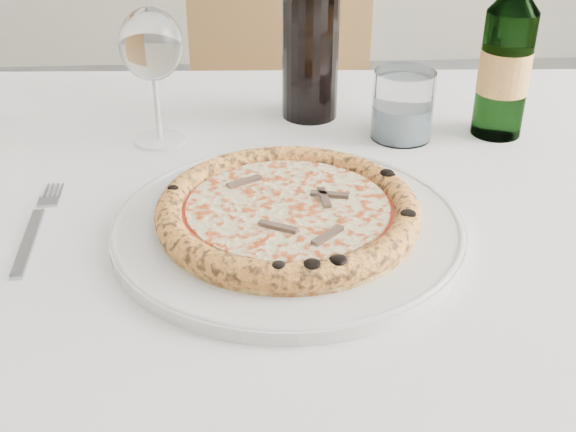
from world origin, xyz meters
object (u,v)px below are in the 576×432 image
at_px(chair_far, 284,111).
at_px(beer_bottle, 506,60).
at_px(dining_table, 284,253).
at_px(tumbler, 402,110).
at_px(pizza, 288,211).
at_px(wine_bottle, 311,20).
at_px(wine_glass, 151,48).
at_px(plate, 288,225).

distance_m(chair_far, beer_bottle, 0.78).
relative_size(dining_table, tumbler, 16.15).
bearing_deg(tumbler, chair_far, 100.70).
bearing_deg(pizza, dining_table, 90.00).
xyz_separation_m(tumbler, beer_bottle, (0.13, 0.01, 0.06)).
bearing_deg(wine_bottle, dining_table, -102.01).
bearing_deg(wine_glass, tumbler, -0.30).
height_order(tumbler, wine_bottle, wine_bottle).
distance_m(dining_table, beer_bottle, 0.38).
height_order(wine_glass, tumbler, wine_glass).
height_order(pizza, beer_bottle, beer_bottle).
distance_m(pizza, wine_bottle, 0.34).
relative_size(dining_table, plate, 4.01).
distance_m(tumbler, wine_bottle, 0.17).
distance_m(plate, wine_bottle, 0.35).
distance_m(wine_glass, wine_bottle, 0.22).
height_order(plate, pizza, pizza).
relative_size(pizza, tumbler, 3.01).
bearing_deg(chair_far, wine_glass, -106.33).
bearing_deg(wine_glass, wine_bottle, 21.66).
distance_m(plate, wine_glass, 0.31).
distance_m(beer_bottle, wine_bottle, 0.26).
bearing_deg(wine_bottle, wine_glass, -158.34).
bearing_deg(wine_glass, chair_far, 73.67).
height_order(dining_table, chair_far, chair_far).
bearing_deg(dining_table, pizza, -90.00).
distance_m(dining_table, wine_bottle, 0.32).
xyz_separation_m(chair_far, wine_glass, (-0.19, -0.66, 0.35)).
bearing_deg(pizza, tumbler, 55.75).
bearing_deg(beer_bottle, wine_glass, -179.52).
bearing_deg(pizza, beer_bottle, 39.83).
relative_size(dining_table, wine_bottle, 4.60).
bearing_deg(pizza, plate, -32.01).
height_order(plate, wine_bottle, wine_bottle).
relative_size(wine_glass, beer_bottle, 0.69).
distance_m(wine_glass, tumbler, 0.33).
height_order(dining_table, pizza, pizza).
bearing_deg(wine_bottle, pizza, -98.33).
height_order(plate, tumbler, tumbler).
relative_size(chair_far, plate, 2.56).
relative_size(plate, pizza, 1.34).
distance_m(plate, beer_bottle, 0.39).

